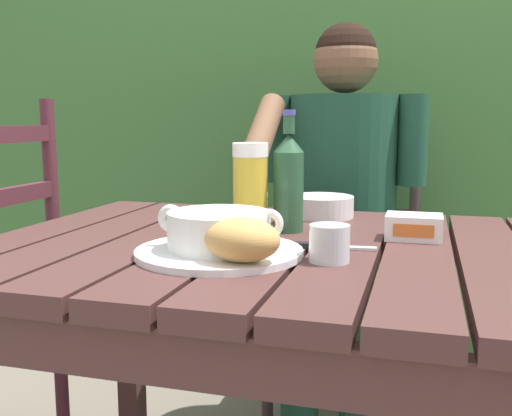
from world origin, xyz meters
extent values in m
cube|color=#492A28|center=(-0.51, 0.00, 0.72)|extent=(0.12, 0.84, 0.04)
cube|color=#492A28|center=(-0.38, 0.00, 0.72)|extent=(0.12, 0.84, 0.04)
cube|color=#492A28|center=(-0.26, 0.00, 0.72)|extent=(0.12, 0.84, 0.04)
cube|color=#492A28|center=(-0.13, 0.00, 0.72)|extent=(0.12, 0.84, 0.04)
cube|color=#492A28|center=(0.00, 0.00, 0.72)|extent=(0.12, 0.84, 0.04)
cube|color=#492A28|center=(0.13, 0.00, 0.72)|extent=(0.12, 0.84, 0.04)
cube|color=#492A28|center=(0.26, 0.00, 0.72)|extent=(0.12, 0.84, 0.04)
cube|color=#492A28|center=(0.38, 0.00, 0.72)|extent=(0.12, 0.84, 0.04)
cube|color=#492A28|center=(0.00, -0.39, 0.66)|extent=(1.10, 0.03, 0.08)
cube|color=#492A28|center=(0.00, 0.39, 0.66)|extent=(1.10, 0.03, 0.08)
cube|color=#492A28|center=(-0.53, 0.38, 0.35)|extent=(0.06, 0.06, 0.70)
cube|color=#3E6C35|center=(0.00, 1.44, 0.85)|extent=(3.30, 0.60, 1.70)
cylinder|color=#3E2E2F|center=(0.23, 0.61, 0.22)|extent=(0.04, 0.04, 0.44)
cylinder|color=#3E2E2F|center=(-0.18, 0.61, 0.22)|extent=(0.04, 0.04, 0.44)
cylinder|color=#3E2E2F|center=(0.23, 0.99, 0.22)|extent=(0.04, 0.04, 0.44)
cylinder|color=#3E2E2F|center=(-0.18, 0.99, 0.22)|extent=(0.04, 0.04, 0.44)
cube|color=#3E2E2F|center=(0.03, 0.80, 0.45)|extent=(0.45, 0.42, 0.02)
cylinder|color=#3E2E2F|center=(0.23, 0.99, 0.73)|extent=(0.04, 0.04, 0.58)
cylinder|color=#3E2E2F|center=(-0.18, 0.99, 0.73)|extent=(0.04, 0.04, 0.58)
cube|color=#3E2E2F|center=(0.03, 0.99, 0.64)|extent=(0.42, 0.02, 0.04)
cube|color=#3E2E2F|center=(0.03, 0.99, 0.78)|extent=(0.42, 0.02, 0.04)
cube|color=#3E2E2F|center=(0.03, 0.99, 0.93)|extent=(0.42, 0.02, 0.04)
cylinder|color=#1B4431|center=(0.11, 0.50, 0.23)|extent=(0.11, 0.11, 0.45)
cylinder|color=#1B4431|center=(0.11, 0.60, 0.51)|extent=(0.13, 0.40, 0.13)
cylinder|color=#1B4431|center=(-0.06, 0.50, 0.23)|extent=(0.11, 0.11, 0.45)
cylinder|color=#1B4431|center=(-0.06, 0.60, 0.51)|extent=(0.13, 0.40, 0.13)
cylinder|color=#1B4431|center=(0.03, 0.70, 0.77)|extent=(0.32, 0.32, 0.53)
sphere|color=brown|center=(0.03, 0.70, 1.14)|extent=(0.19, 0.19, 0.19)
sphere|color=black|center=(0.03, 0.70, 1.16)|extent=(0.18, 0.18, 0.18)
cylinder|color=#1B4431|center=(0.23, 0.68, 0.91)|extent=(0.08, 0.08, 0.26)
cylinder|color=#1B4431|center=(-0.17, 0.68, 0.91)|extent=(0.08, 0.08, 0.26)
cylinder|color=brown|center=(-0.17, 0.52, 0.94)|extent=(0.07, 0.25, 0.21)
cylinder|color=#4F232C|center=(-0.68, 0.25, 0.22)|extent=(0.04, 0.04, 0.45)
cylinder|color=#4F232C|center=(-0.68, 0.25, 0.73)|extent=(0.04, 0.04, 0.57)
cylinder|color=white|center=(-0.08, -0.13, 0.74)|extent=(0.29, 0.29, 0.01)
cylinder|color=white|center=(-0.08, -0.13, 0.78)|extent=(0.18, 0.18, 0.07)
cylinder|color=#B5591F|center=(-0.08, -0.13, 0.80)|extent=(0.16, 0.16, 0.01)
torus|color=white|center=(-0.16, -0.13, 0.80)|extent=(0.05, 0.01, 0.05)
torus|color=white|center=(0.01, -0.13, 0.80)|extent=(0.05, 0.01, 0.05)
ellipsoid|color=tan|center=(-0.01, -0.21, 0.79)|extent=(0.13, 0.10, 0.07)
cylinder|color=gold|center=(-0.08, 0.08, 0.82)|extent=(0.07, 0.07, 0.16)
cylinder|color=white|center=(-0.08, 0.08, 0.91)|extent=(0.07, 0.07, 0.03)
cylinder|color=#274F32|center=(-0.01, 0.11, 0.82)|extent=(0.06, 0.06, 0.17)
cone|color=#274F32|center=(-0.01, 0.11, 0.92)|extent=(0.06, 0.06, 0.04)
cylinder|color=#274F32|center=(-0.01, 0.11, 0.96)|extent=(0.02, 0.02, 0.04)
cylinder|color=#49489C|center=(-0.01, 0.11, 0.98)|extent=(0.03, 0.03, 0.01)
cylinder|color=silver|center=(0.11, -0.13, 0.77)|extent=(0.07, 0.07, 0.06)
cube|color=white|center=(0.25, 0.10, 0.76)|extent=(0.11, 0.08, 0.05)
cube|color=orange|center=(0.25, 0.06, 0.76)|extent=(0.08, 0.00, 0.02)
cube|color=silver|center=(0.12, -0.03, 0.74)|extent=(0.13, 0.03, 0.00)
cube|color=black|center=(0.05, -0.03, 0.74)|extent=(0.07, 0.03, 0.01)
cylinder|color=white|center=(0.03, 0.31, 0.76)|extent=(0.16, 0.16, 0.05)
camera|label=1|loc=(0.26, -1.08, 0.98)|focal=41.49mm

